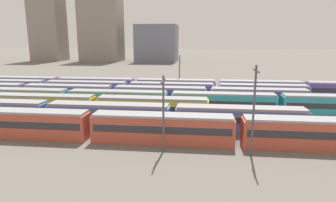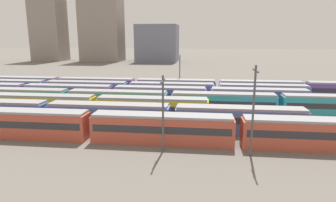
{
  "view_description": "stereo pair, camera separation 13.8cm",
  "coord_description": "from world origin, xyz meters",
  "px_view_note": "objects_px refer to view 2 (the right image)",
  "views": [
    {
      "loc": [
        34.97,
        -35.44,
        13.24
      ],
      "look_at": [
        29.11,
        15.6,
        2.04
      ],
      "focal_mm": 31.46,
      "sensor_mm": 36.0,
      "label": 1
    },
    {
      "loc": [
        35.11,
        -35.43,
        13.24
      ],
      "look_at": [
        29.11,
        15.6,
        2.04
      ],
      "focal_mm": 31.46,
      "sensor_mm": 36.0,
      "label": 2
    }
  ],
  "objects_px": {
    "train_track_0": "(91,126)",
    "train_track_1": "(109,116)",
    "train_track_2": "(43,105)",
    "catenary_pole_0": "(163,110)",
    "train_track_6": "(176,87)",
    "catenary_pole_1": "(180,72)",
    "train_track_4": "(114,95)",
    "train_track_5": "(128,90)",
    "train_track_3": "(279,105)",
    "catenary_pole_2": "(253,107)"
  },
  "relations": [
    {
      "from": "train_track_2",
      "to": "train_track_6",
      "type": "height_order",
      "value": "same"
    },
    {
      "from": "train_track_0",
      "to": "train_track_1",
      "type": "relative_size",
      "value": 1.34
    },
    {
      "from": "train_track_1",
      "to": "train_track_6",
      "type": "height_order",
      "value": "same"
    },
    {
      "from": "train_track_1",
      "to": "train_track_3",
      "type": "xyz_separation_m",
      "value": [
        26.73,
        10.4,
        0.0
      ]
    },
    {
      "from": "train_track_2",
      "to": "catenary_pole_2",
      "type": "xyz_separation_m",
      "value": [
        32.49,
        -13.53,
        3.81
      ]
    },
    {
      "from": "train_track_2",
      "to": "train_track_6",
      "type": "distance_m",
      "value": 29.42
    },
    {
      "from": "train_track_6",
      "to": "catenary_pole_0",
      "type": "distance_m",
      "value": 34.34
    },
    {
      "from": "train_track_4",
      "to": "train_track_5",
      "type": "xyz_separation_m",
      "value": [
        1.74,
        5.2,
        0.0
      ]
    },
    {
      "from": "train_track_3",
      "to": "train_track_5",
      "type": "xyz_separation_m",
      "value": [
        -29.05,
        10.4,
        0.0
      ]
    },
    {
      "from": "train_track_0",
      "to": "train_track_3",
      "type": "height_order",
      "value": "same"
    },
    {
      "from": "train_track_6",
      "to": "catenary_pole_1",
      "type": "distance_m",
      "value": 4.42
    },
    {
      "from": "train_track_3",
      "to": "train_track_6",
      "type": "relative_size",
      "value": 1.2
    },
    {
      "from": "train_track_5",
      "to": "train_track_6",
      "type": "distance_m",
      "value": 11.16
    },
    {
      "from": "train_track_3",
      "to": "catenary_pole_0",
      "type": "xyz_separation_m",
      "value": [
        -17.57,
        -18.55,
        3.15
      ]
    },
    {
      "from": "train_track_2",
      "to": "catenary_pole_0",
      "type": "bearing_deg",
      "value": -30.77
    },
    {
      "from": "train_track_0",
      "to": "catenary_pole_2",
      "type": "bearing_deg",
      "value": -8.88
    },
    {
      "from": "train_track_4",
      "to": "train_track_5",
      "type": "bearing_deg",
      "value": 71.53
    },
    {
      "from": "train_track_0",
      "to": "catenary_pole_1",
      "type": "distance_m",
      "value": 35.5
    },
    {
      "from": "catenary_pole_1",
      "to": "catenary_pole_2",
      "type": "height_order",
      "value": "catenary_pole_2"
    },
    {
      "from": "train_track_4",
      "to": "train_track_2",
      "type": "bearing_deg",
      "value": -131.51
    },
    {
      "from": "train_track_6",
      "to": "train_track_4",
      "type": "bearing_deg",
      "value": -138.14
    },
    {
      "from": "train_track_6",
      "to": "catenary_pole_1",
      "type": "bearing_deg",
      "value": 77.89
    },
    {
      "from": "train_track_2",
      "to": "train_track_0",
      "type": "bearing_deg",
      "value": -39.86
    },
    {
      "from": "train_track_4",
      "to": "train_track_5",
      "type": "height_order",
      "value": "same"
    },
    {
      "from": "catenary_pole_2",
      "to": "train_track_5",
      "type": "bearing_deg",
      "value": 126.5
    },
    {
      "from": "train_track_2",
      "to": "catenary_pole_0",
      "type": "distance_m",
      "value": 26.29
    },
    {
      "from": "train_track_1",
      "to": "train_track_3",
      "type": "relative_size",
      "value": 0.5
    },
    {
      "from": "train_track_1",
      "to": "catenary_pole_1",
      "type": "xyz_separation_m",
      "value": [
        8.19,
        28.99,
        3.19
      ]
    },
    {
      "from": "catenary_pole_2",
      "to": "train_track_6",
      "type": "bearing_deg",
      "value": 108.79
    },
    {
      "from": "train_track_5",
      "to": "train_track_6",
      "type": "xyz_separation_m",
      "value": [
        9.87,
        5.2,
        0.0
      ]
    },
    {
      "from": "train_track_2",
      "to": "catenary_pole_1",
      "type": "distance_m",
      "value": 32.19
    },
    {
      "from": "train_track_1",
      "to": "catenary_pole_1",
      "type": "relative_size",
      "value": 6.12
    },
    {
      "from": "train_track_0",
      "to": "catenary_pole_0",
      "type": "relative_size",
      "value": 8.26
    },
    {
      "from": "catenary_pole_0",
      "to": "catenary_pole_2",
      "type": "bearing_deg",
      "value": -1.0
    },
    {
      "from": "train_track_3",
      "to": "catenary_pole_2",
      "type": "xyz_separation_m",
      "value": [
        -7.5,
        -18.73,
        3.81
      ]
    },
    {
      "from": "train_track_6",
      "to": "catenary_pole_2",
      "type": "bearing_deg",
      "value": -71.21
    },
    {
      "from": "train_track_4",
      "to": "catenary_pole_0",
      "type": "distance_m",
      "value": 27.37
    },
    {
      "from": "train_track_0",
      "to": "train_track_4",
      "type": "bearing_deg",
      "value": 98.88
    },
    {
      "from": "train_track_4",
      "to": "catenary_pole_0",
      "type": "relative_size",
      "value": 8.26
    },
    {
      "from": "train_track_5",
      "to": "catenary_pole_1",
      "type": "distance_m",
      "value": 13.7
    },
    {
      "from": "train_track_5",
      "to": "catenary_pole_0",
      "type": "height_order",
      "value": "catenary_pole_0"
    },
    {
      "from": "train_track_3",
      "to": "catenary_pole_2",
      "type": "height_order",
      "value": "catenary_pole_2"
    },
    {
      "from": "train_track_0",
      "to": "train_track_2",
      "type": "height_order",
      "value": "same"
    },
    {
      "from": "train_track_2",
      "to": "train_track_3",
      "type": "height_order",
      "value": "same"
    },
    {
      "from": "train_track_2",
      "to": "train_track_3",
      "type": "xyz_separation_m",
      "value": [
        39.99,
        5.2,
        0.0
      ]
    },
    {
      "from": "train_track_4",
      "to": "catenary_pole_1",
      "type": "xyz_separation_m",
      "value": [
        12.25,
        13.39,
        3.19
      ]
    },
    {
      "from": "catenary_pole_2",
      "to": "train_track_1",
      "type": "bearing_deg",
      "value": 156.58
    },
    {
      "from": "train_track_3",
      "to": "catenary_pole_1",
      "type": "bearing_deg",
      "value": 134.92
    },
    {
      "from": "train_track_6",
      "to": "train_track_2",
      "type": "bearing_deg",
      "value": -135.02
    },
    {
      "from": "train_track_6",
      "to": "catenary_pole_0",
      "type": "relative_size",
      "value": 10.35
    }
  ]
}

